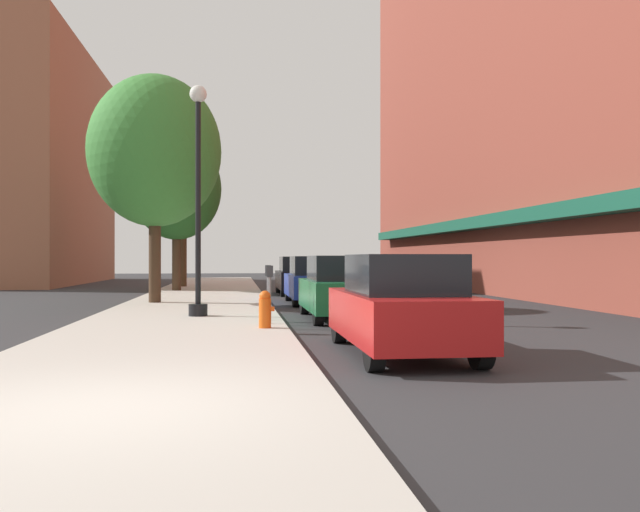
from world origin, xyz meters
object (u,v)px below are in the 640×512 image
object	(u,v)px
tree_far	(155,151)
car_red	(401,306)
lamppost	(198,195)
parking_meter_near	(270,287)
tree_near	(177,189)
parking_meter_far	(268,285)
fire_hydrant	(265,309)
car_green	(341,288)
car_black	(299,276)
tree_mid	(183,190)
car_blue	(314,281)

from	to	relation	value
tree_far	car_red	distance (m)	13.84
lamppost	parking_meter_near	size ratio (longest dim) A/B	4.50
parking_meter_near	tree_near	world-z (taller)	tree_near
parking_meter_far	tree_near	size ratio (longest dim) A/B	0.19
fire_hydrant	car_green	xyz separation A→B (m)	(2.10, 3.04, 0.29)
lamppost	fire_hydrant	world-z (taller)	lamppost
tree_far	parking_meter_far	bearing A→B (deg)	-63.20
lamppost	car_black	size ratio (longest dim) A/B	1.37
lamppost	car_green	world-z (taller)	lamppost
fire_hydrant	tree_mid	xyz separation A→B (m)	(-3.37, 21.22, 4.61)
fire_hydrant	tree_far	xyz separation A→B (m)	(-3.31, 8.59, 4.64)
car_black	parking_meter_far	bearing A→B (deg)	-97.89
tree_far	lamppost	bearing A→B (deg)	-72.44
parking_meter_far	car_blue	bearing A→B (deg)	74.82
tree_near	car_blue	size ratio (longest dim) A/B	1.62
lamppost	parking_meter_far	distance (m)	3.15
parking_meter_far	tree_mid	distance (m)	20.22
parking_meter_near	tree_mid	world-z (taller)	tree_mid
parking_meter_near	tree_mid	size ratio (longest dim) A/B	0.18
lamppost	tree_mid	size ratio (longest dim) A/B	0.81
parking_meter_near	fire_hydrant	bearing A→B (deg)	-99.22
parking_meter_near	car_blue	world-z (taller)	car_blue
parking_meter_far	car_blue	distance (m)	7.45
car_red	car_green	bearing A→B (deg)	90.00
parking_meter_near	car_red	world-z (taller)	car_red
tree_far	car_red	xyz separation A→B (m)	(5.40, -11.97, -4.35)
lamppost	tree_mid	distance (m)	18.28
parking_meter_near	tree_far	bearing A→B (deg)	114.21
parking_meter_near	car_red	size ratio (longest dim) A/B	0.30
parking_meter_far	tree_far	world-z (taller)	tree_far
car_green	car_black	world-z (taller)	same
car_blue	car_black	distance (m)	5.89
parking_meter_far	tree_near	distance (m)	15.90
car_red	car_blue	world-z (taller)	same
lamppost	car_blue	size ratio (longest dim) A/B	1.37
tree_far	car_blue	world-z (taller)	tree_far
tree_near	fire_hydrant	bearing A→B (deg)	-78.84
tree_far	car_blue	size ratio (longest dim) A/B	1.77
lamppost	car_green	xyz separation A→B (m)	(3.67, -0.09, -2.39)
parking_meter_near	car_red	xyz separation A→B (m)	(1.95, -4.29, -0.14)
fire_hydrant	car_red	bearing A→B (deg)	-58.21
fire_hydrant	car_red	world-z (taller)	car_red
parking_meter_near	car_black	size ratio (longest dim) A/B	0.30
tree_mid	tree_far	size ratio (longest dim) A/B	0.96
tree_far	parking_meter_near	bearing A→B (deg)	-65.79
parking_meter_near	car_red	distance (m)	4.72
car_green	tree_far	bearing A→B (deg)	132.22
fire_hydrant	tree_near	bearing A→B (deg)	101.16
lamppost	tree_near	world-z (taller)	tree_near
parking_meter_near	tree_near	bearing A→B (deg)	102.29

